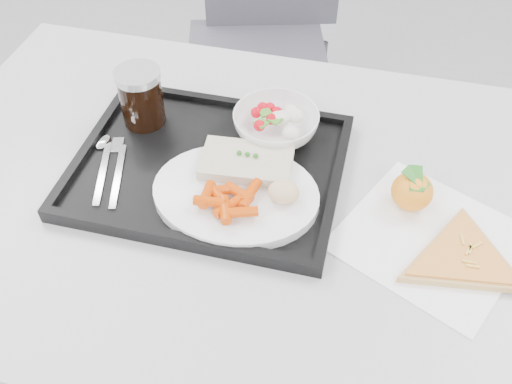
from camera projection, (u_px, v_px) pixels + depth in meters
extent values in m
cube|color=silver|center=(250.00, 197.00, 0.96)|extent=(1.20, 0.80, 0.03)
cylinder|color=#47474C|center=(90.00, 166.00, 1.55)|extent=(0.04, 0.04, 0.72)
cylinder|color=#47474C|center=(503.00, 241.00, 1.37)|extent=(0.04, 0.04, 0.72)
cube|color=#3E3E45|center=(257.00, 60.00, 1.74)|extent=(0.52, 0.52, 0.04)
cylinder|color=#47474C|center=(189.00, 146.00, 1.82)|extent=(0.03, 0.03, 0.43)
cylinder|color=#47474C|center=(300.00, 165.00, 1.76)|extent=(0.03, 0.03, 0.43)
cylinder|color=#47474C|center=(221.00, 81.00, 2.06)|extent=(0.03, 0.03, 0.43)
cylinder|color=#47474C|center=(319.00, 96.00, 2.00)|extent=(0.03, 0.03, 0.43)
cube|color=black|center=(209.00, 168.00, 0.98)|extent=(0.45, 0.35, 0.01)
cube|color=black|center=(235.00, 103.00, 1.08)|extent=(0.45, 0.02, 0.01)
cube|color=black|center=(176.00, 237.00, 0.86)|extent=(0.45, 0.02, 0.01)
cube|color=black|center=(335.00, 185.00, 0.93)|extent=(0.02, 0.32, 0.01)
cube|color=black|center=(91.00, 142.00, 1.00)|extent=(0.02, 0.32, 0.01)
cylinder|color=white|center=(236.00, 194.00, 0.91)|extent=(0.27, 0.27, 0.02)
cube|color=beige|center=(247.00, 162.00, 0.94)|extent=(0.16, 0.10, 0.02)
sphere|color=#236B1C|center=(239.00, 153.00, 0.94)|extent=(0.01, 0.01, 0.01)
sphere|color=#236B1C|center=(247.00, 154.00, 0.93)|extent=(0.01, 0.01, 0.01)
sphere|color=#236B1C|center=(256.00, 156.00, 0.93)|extent=(0.01, 0.01, 0.01)
ellipsoid|color=#F2BC8E|center=(284.00, 192.00, 0.88)|extent=(0.06, 0.06, 0.03)
imported|color=white|center=(276.00, 124.00, 1.01)|extent=(0.15, 0.15, 0.05)
cylinder|color=black|center=(142.00, 99.00, 1.02)|extent=(0.08, 0.08, 0.10)
cylinder|color=#A5A8AD|center=(137.00, 75.00, 0.98)|extent=(0.08, 0.08, 0.01)
cube|color=silver|center=(103.00, 173.00, 0.96)|extent=(0.05, 0.15, 0.00)
ellipsoid|color=silver|center=(102.00, 142.00, 1.01)|extent=(0.04, 0.04, 0.01)
cube|color=silver|center=(118.00, 176.00, 0.95)|extent=(0.05, 0.15, 0.00)
cube|color=silver|center=(117.00, 145.00, 1.01)|extent=(0.03, 0.04, 0.00)
cube|color=white|center=(430.00, 239.00, 0.88)|extent=(0.33, 0.32, 0.00)
ellipsoid|color=orange|center=(412.00, 191.00, 0.90)|extent=(0.08, 0.08, 0.06)
cube|color=#236B1C|center=(416.00, 178.00, 0.88)|extent=(0.03, 0.05, 0.02)
cube|color=#236B1C|center=(416.00, 178.00, 0.88)|extent=(0.05, 0.04, 0.02)
cylinder|color=tan|center=(462.00, 259.00, 0.85)|extent=(0.31, 0.31, 0.01)
cylinder|color=#AA1F09|center=(463.00, 255.00, 0.84)|extent=(0.27, 0.27, 0.00)
cube|color=#EABC47|center=(468.00, 250.00, 0.84)|extent=(0.01, 0.02, 0.00)
cube|color=#EABC47|center=(473.00, 266.00, 0.82)|extent=(0.02, 0.00, 0.00)
cube|color=#EABC47|center=(470.00, 249.00, 0.84)|extent=(0.00, 0.02, 0.00)
cube|color=#EABC47|center=(477.00, 245.00, 0.85)|extent=(0.02, 0.02, 0.00)
cube|color=#EABC47|center=(469.00, 262.00, 0.83)|extent=(0.02, 0.00, 0.00)
cube|color=#EABC47|center=(462.00, 240.00, 0.86)|extent=(0.01, 0.02, 0.00)
cylinder|color=#CA3D03|center=(225.00, 210.00, 0.86)|extent=(0.03, 0.05, 0.02)
cylinder|color=#CA3D03|center=(228.00, 207.00, 0.87)|extent=(0.04, 0.05, 0.02)
cylinder|color=#CA3D03|center=(220.00, 190.00, 0.89)|extent=(0.05, 0.03, 0.02)
cylinder|color=#CA3D03|center=(209.00, 202.00, 0.87)|extent=(0.05, 0.02, 0.02)
cylinder|color=#CA3D03|center=(239.00, 192.00, 0.89)|extent=(0.05, 0.03, 0.02)
cylinder|color=#CA3D03|center=(207.00, 195.00, 0.88)|extent=(0.02, 0.05, 0.02)
cylinder|color=#CA3D03|center=(242.00, 212.00, 0.86)|extent=(0.05, 0.03, 0.02)
cylinder|color=#CA3D03|center=(251.00, 191.00, 0.89)|extent=(0.03, 0.05, 0.02)
cylinder|color=#CA3D03|center=(220.00, 198.00, 0.88)|extent=(0.05, 0.05, 0.02)
cylinder|color=#CA3D03|center=(248.00, 197.00, 0.88)|extent=(0.02, 0.05, 0.02)
sphere|color=red|center=(256.00, 113.00, 1.01)|extent=(0.02, 0.02, 0.02)
sphere|color=red|center=(259.00, 126.00, 0.99)|extent=(0.02, 0.02, 0.02)
sphere|color=red|center=(270.00, 108.00, 1.02)|extent=(0.02, 0.02, 0.02)
sphere|color=red|center=(277.00, 112.00, 1.01)|extent=(0.02, 0.02, 0.02)
sphere|color=red|center=(263.00, 108.00, 1.02)|extent=(0.02, 0.02, 0.02)
sphere|color=red|center=(272.00, 119.00, 1.00)|extent=(0.02, 0.02, 0.02)
ellipsoid|color=silver|center=(278.00, 118.00, 1.01)|extent=(0.03, 0.03, 0.02)
ellipsoid|color=silver|center=(295.00, 116.00, 1.01)|extent=(0.03, 0.03, 0.02)
ellipsoid|color=silver|center=(282.00, 118.00, 1.01)|extent=(0.03, 0.03, 0.02)
ellipsoid|color=silver|center=(291.00, 133.00, 0.98)|extent=(0.03, 0.03, 0.02)
ellipsoid|color=silver|center=(291.00, 112.00, 1.02)|extent=(0.03, 0.03, 0.02)
cube|color=#447D24|center=(275.00, 120.00, 0.99)|extent=(0.03, 0.03, 0.00)
cube|color=#447D24|center=(261.00, 123.00, 0.99)|extent=(0.03, 0.03, 0.00)
cube|color=#447D24|center=(266.00, 113.00, 1.01)|extent=(0.03, 0.03, 0.00)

